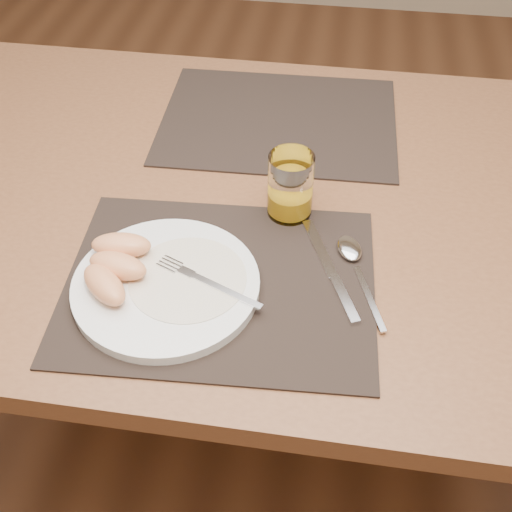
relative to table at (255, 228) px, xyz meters
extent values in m
plane|color=brown|center=(0.00, 0.00, -0.67)|extent=(5.00, 5.00, 0.00)
cube|color=brown|center=(0.00, 0.00, 0.06)|extent=(1.40, 0.90, 0.04)
cylinder|color=brown|center=(-0.62, 0.37, -0.31)|extent=(0.06, 0.06, 0.71)
cube|color=black|center=(-0.02, -0.22, 0.09)|extent=(0.47, 0.38, 0.00)
cube|color=black|center=(0.01, 0.22, 0.09)|extent=(0.46, 0.36, 0.00)
cylinder|color=white|center=(-0.09, -0.24, 0.10)|extent=(0.27, 0.27, 0.02)
cylinder|color=white|center=(-0.06, -0.23, 0.10)|extent=(0.17, 0.17, 0.00)
cube|color=silver|center=(0.00, -0.25, 0.11)|extent=(0.11, 0.05, 0.00)
cube|color=silver|center=(-0.07, -0.22, 0.11)|extent=(0.03, 0.02, 0.00)
cube|color=silver|center=(-0.09, -0.21, 0.11)|extent=(0.04, 0.04, 0.00)
cube|color=silver|center=(0.12, -0.13, 0.09)|extent=(0.07, 0.13, 0.00)
cube|color=silver|center=(0.16, -0.23, 0.09)|extent=(0.05, 0.09, 0.01)
cube|color=silver|center=(0.20, -0.22, 0.09)|extent=(0.05, 0.12, 0.00)
ellipsoid|color=silver|center=(0.17, -0.13, 0.09)|extent=(0.05, 0.07, 0.01)
cylinder|color=white|center=(0.06, -0.05, 0.14)|extent=(0.07, 0.07, 0.11)
cylinder|color=orange|center=(0.06, -0.05, 0.11)|extent=(0.06, 0.06, 0.03)
ellipsoid|color=#E6965D|center=(-0.17, -0.28, 0.12)|extent=(0.09, 0.09, 0.04)
ellipsoid|color=#E6965D|center=(-0.16, -0.24, 0.12)|extent=(0.09, 0.06, 0.04)
ellipsoid|color=#E6965D|center=(-0.17, -0.20, 0.12)|extent=(0.09, 0.05, 0.04)
camera|label=1|loc=(0.13, -0.84, 0.78)|focal=45.00mm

